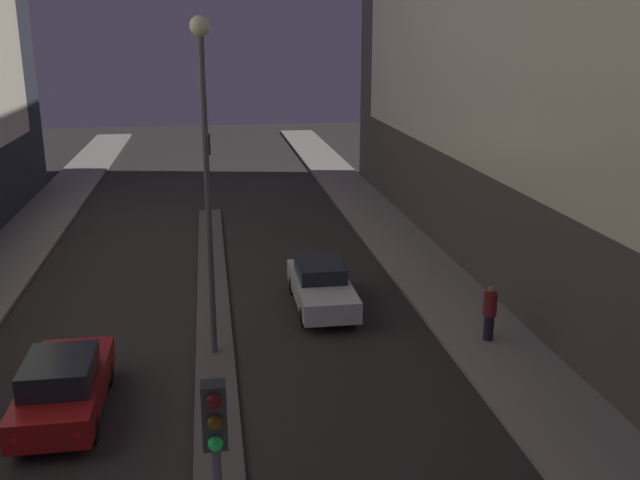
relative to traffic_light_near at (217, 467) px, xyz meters
name	(u,v)px	position (x,y,z in m)	size (l,w,h in m)	color
median_strip	(214,328)	(0.00, 12.37, -3.35)	(1.06, 30.08, 0.12)	#56544F
traffic_light_near	(217,467)	(0.00, 0.00, 0.00)	(0.32, 0.42, 4.48)	#4C4C51
traffic_light_mid	(207,161)	(0.00, 22.86, 0.00)	(0.32, 0.42, 4.48)	#4C4C51
street_lamp	(205,135)	(0.00, 10.54, 2.84)	(0.53, 0.53, 9.11)	#4C4C51
car_left_lane	(63,385)	(-3.56, 7.78, -2.61)	(1.81, 4.41, 1.60)	maroon
car_right_lane	(321,286)	(3.56, 13.71, -2.65)	(1.77, 4.63, 1.49)	silver
pedestrian_on_right_sidewalk	(490,312)	(7.94, 10.09, -2.39)	(0.39, 0.39, 1.67)	black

